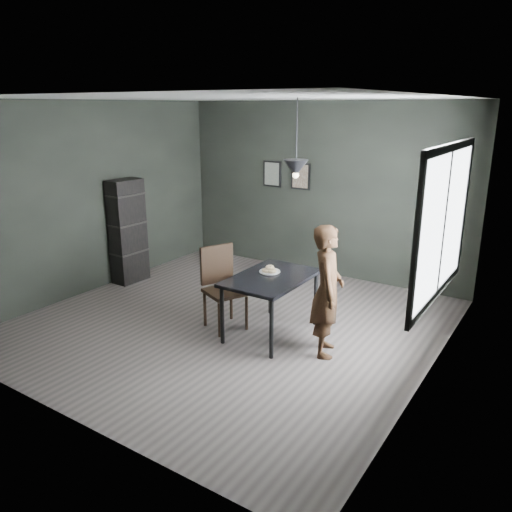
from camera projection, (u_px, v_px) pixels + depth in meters
The scene contains 13 objects.
ground at pixel (232, 322), 6.52m from camera, with size 5.00×5.00×0.00m, color #3C3734.
back_wall at pixel (320, 190), 8.12m from camera, with size 5.00×0.10×2.80m, color black.
ceiling at pixel (228, 98), 5.71m from camera, with size 5.00×5.00×0.02m.
window_assembly at pixel (444, 223), 4.93m from camera, with size 0.04×1.96×1.56m.
cafe_table at pixel (271, 282), 6.02m from camera, with size 0.80×1.20×0.75m.
white_plate at pixel (270, 272), 6.12m from camera, with size 0.23×0.23×0.01m, color white.
donut_pile at pixel (270, 269), 6.11m from camera, with size 0.18×0.18×0.08m.
woman at pixel (327, 291), 5.51m from camera, with size 0.55×0.36×1.50m, color black.
wood_chair at pixel (221, 281), 6.28m from camera, with size 0.60×0.60×1.04m.
shelf_unit at pixel (128, 231), 7.85m from camera, with size 0.31×0.54×1.63m, color black.
pendant_lamp at pixel (296, 168), 5.57m from camera, with size 0.28×0.28×0.86m.
framed_print_left at pixel (272, 174), 8.51m from camera, with size 0.34×0.04×0.44m.
framed_print_right at pixel (301, 176), 8.22m from camera, with size 0.34×0.04×0.44m.
Camera 1 is at (3.55, -4.84, 2.72)m, focal length 35.00 mm.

